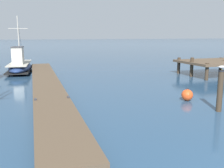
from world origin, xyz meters
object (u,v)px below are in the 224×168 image
(mooring_piling, at_px, (220,90))
(fishing_boat_1, at_px, (20,65))
(mooring_buoy, at_px, (187,95))
(perched_seagull, at_px, (222,67))

(mooring_piling, bearing_deg, fishing_boat_1, 119.87)
(fishing_boat_1, relative_size, mooring_piling, 3.49)
(fishing_boat_1, xyz_separation_m, mooring_buoy, (9.27, -14.39, -0.36))
(fishing_boat_1, distance_m, perched_seagull, 19.22)
(perched_seagull, height_order, mooring_buoy, perched_seagull)
(perched_seagull, bearing_deg, mooring_piling, -28.57)
(mooring_buoy, bearing_deg, perched_seagull, -83.11)
(mooring_piling, bearing_deg, mooring_buoy, 97.01)
(fishing_boat_1, bearing_deg, perched_seagull, -60.14)
(mooring_piling, relative_size, perched_seagull, 5.59)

